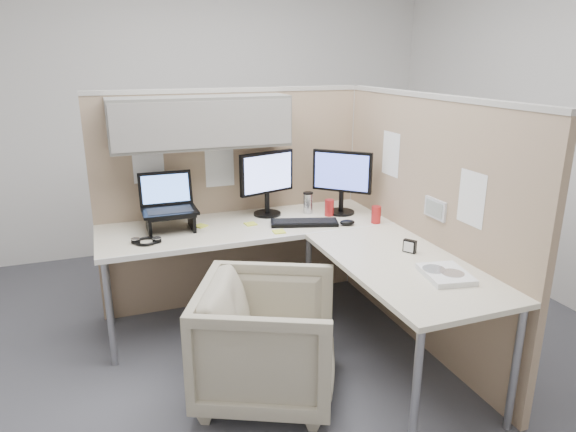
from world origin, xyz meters
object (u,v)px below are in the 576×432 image
object	(u,v)px
office_chair	(268,334)
keyboard	(304,223)
desk	(298,245)
monitor_left	(267,178)

from	to	relation	value
office_chair	keyboard	xyz separation A→B (m)	(0.51, 0.73, 0.37)
desk	monitor_left	size ratio (longest dim) A/B	4.29
monitor_left	keyboard	world-z (taller)	monitor_left
office_chair	monitor_left	size ratio (longest dim) A/B	1.60
keyboard	office_chair	bearing A→B (deg)	-108.12
office_chair	keyboard	bearing A→B (deg)	-9.55
office_chair	desk	bearing A→B (deg)	-12.51
monitor_left	desk	bearing A→B (deg)	-104.61
office_chair	keyboard	world-z (taller)	keyboard
office_chair	monitor_left	distance (m)	1.26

